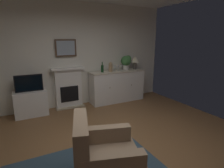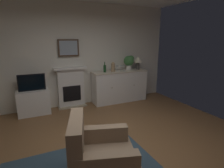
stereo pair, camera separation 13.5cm
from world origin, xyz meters
The scene contains 15 objects.
ground_plane centered at (0.00, 0.00, -0.05)m, with size 5.55×5.27×0.10m, color brown.
wall_rear centered at (0.00, 2.60, 1.40)m, with size 5.55×0.06×2.79m, color silver.
fireplace_unit centered at (-0.23, 2.48, 0.55)m, with size 0.87×0.30×1.10m.
framed_picture centered at (-0.23, 2.52, 1.61)m, with size 0.55×0.04×0.45m.
sideboard_cabinet centered at (1.18, 2.30, 0.46)m, with size 1.65×0.49×0.93m.
table_lamp centered at (1.80, 2.30, 1.21)m, with size 0.26×0.26×0.40m.
wine_bottle centered at (0.69, 2.27, 1.03)m, with size 0.08×0.08×0.29m.
wine_glass_left centered at (1.10, 2.30, 1.05)m, with size 0.07×0.07×0.16m.
wine_glass_center centered at (1.21, 2.29, 1.05)m, with size 0.07×0.07×0.16m.
wine_glass_right centered at (1.32, 2.30, 1.05)m, with size 0.07×0.07×0.16m.
vase_decorative centered at (0.94, 2.25, 1.07)m, with size 0.11×0.11×0.28m.
tv_cabinet centered at (-1.21, 2.31, 0.31)m, with size 0.75×0.42×0.62m.
tv_set centered at (-1.21, 2.29, 0.82)m, with size 0.62×0.07×0.40m.
potted_plant_small centered at (1.51, 2.34, 1.18)m, with size 0.30×0.30×0.43m.
armchair centered at (-0.56, -0.51, 0.38)m, with size 1.00×0.97×0.92m.
Camera 2 is at (-1.26, -2.41, 1.83)m, focal length 29.41 mm.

